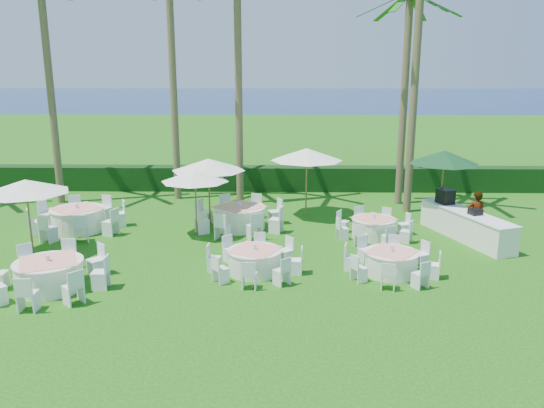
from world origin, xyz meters
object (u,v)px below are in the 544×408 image
Objects in this scene: umbrella_a at (26,186)px; umbrella_green at (444,157)px; umbrella_d at (307,154)px; umbrella_c at (208,165)px; banquet_table_d at (78,219)px; banquet_table_e at (240,217)px; banquet_table_b at (255,260)px; banquet_table_c at (391,262)px; umbrella_b at (195,176)px; buffet_table at (465,224)px; banquet_table_a at (49,274)px; banquet_table_f at (374,227)px; staff_person at (475,215)px.

umbrella_a is 14.77m from umbrella_green.
umbrella_a is at bearing -151.83° from umbrella_d.
umbrella_a is 6.43m from umbrella_c.
umbrella_c is at bearing 9.28° from banquet_table_d.
banquet_table_b is at bearing -80.05° from banquet_table_e.
banquet_table_c is 0.94× the size of umbrella_d.
umbrella_d is at bearing 32.67° from umbrella_b.
buffet_table is (7.39, 3.45, 0.16)m from banquet_table_b.
umbrella_green is at bearing 0.32° from umbrella_c.
banquet_table_c is 1.02× the size of umbrella_a.
banquet_table_d is (-10.94, 4.22, 0.09)m from banquet_table_c.
banquet_table_a is 5.77m from banquet_table_b.
umbrella_green is at bearing -14.80° from umbrella_d.
banquet_table_a is 1.15× the size of umbrella_c.
umbrella_green is (5.13, -1.36, 0.11)m from umbrella_d.
umbrella_b is (-1.52, -0.84, 1.76)m from banquet_table_e.
umbrella_green is at bearing 26.90° from banquet_table_a.
umbrella_green is (6.94, 5.02, 2.33)m from banquet_table_b.
umbrella_green reaches higher than umbrella_c.
banquet_table_d is 1.26× the size of umbrella_a.
banquet_table_b is 0.84× the size of banquet_table_d.
umbrella_c is (5.38, 3.52, 0.11)m from umbrella_a.
banquet_table_f is 3.25m from buffet_table.
umbrella_d is 5.31m from umbrella_green.
umbrella_d is at bearing 28.17° from umbrella_a.
umbrella_b reaches higher than buffet_table.
banquet_table_a is at bearing -76.96° from banquet_table_d.
banquet_table_b is 8.16m from buffet_table.
banquet_table_a is 1.20× the size of umbrella_a.
umbrella_d reaches higher than staff_person.
banquet_table_b is 1.02× the size of umbrella_c.
banquet_table_c is 0.99× the size of umbrella_c.
banquet_table_a is 7.62m from banquet_table_e.
banquet_table_d is 14.04m from umbrella_green.
banquet_table_b is 5.46m from banquet_table_f.
umbrella_c is at bearing 33.16° from umbrella_a.
umbrella_b is 4.93m from umbrella_d.
banquet_table_e is 8.27m from buffet_table.
umbrella_green is (9.27, 1.30, 0.49)m from umbrella_b.
banquet_table_d reaches higher than banquet_table_a.
umbrella_b is 9.37m from umbrella_green.
umbrella_a is (-11.52, -2.11, 1.93)m from banquet_table_f.
buffet_table is (9.39, -1.52, -1.86)m from umbrella_c.
banquet_table_b is 4.64m from banquet_table_e.
umbrella_d is 6.83m from staff_person.
umbrella_a is 0.92× the size of umbrella_d.
banquet_table_b is 0.65× the size of buffet_table.
umbrella_c is at bearing 60.27° from banquet_table_a.
banquet_table_d is 6.10m from banquet_table_e.
banquet_table_b is at bearing 179.33° from banquet_table_c.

